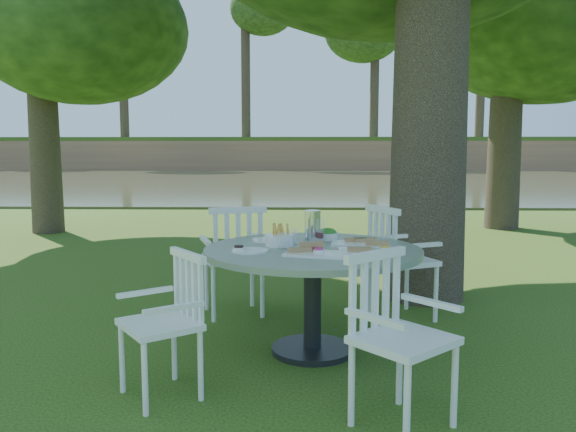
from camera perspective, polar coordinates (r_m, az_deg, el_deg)
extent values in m
plane|color=#203B0C|center=(4.56, -0.07, -10.96)|extent=(140.00, 140.00, 0.00)
cylinder|color=black|center=(3.97, 2.48, -13.38)|extent=(0.56, 0.56, 0.04)
cylinder|color=black|center=(3.86, 2.50, -8.58)|extent=(0.12, 0.12, 0.65)
cylinder|color=slate|center=(3.79, 2.53, -3.56)|extent=(1.46, 1.46, 0.04)
cylinder|color=white|center=(4.72, 14.79, -7.68)|extent=(0.04, 0.04, 0.46)
cylinder|color=white|center=(5.04, 11.96, -6.70)|extent=(0.04, 0.04, 0.46)
cylinder|color=white|center=(4.51, 11.02, -8.24)|extent=(0.04, 0.04, 0.46)
cylinder|color=white|center=(4.84, 8.33, -7.16)|extent=(0.04, 0.04, 0.46)
cube|color=white|center=(4.72, 11.59, -4.47)|extent=(0.58, 0.61, 0.04)
cube|color=white|center=(4.57, 9.52, -2.04)|extent=(0.23, 0.45, 0.47)
cylinder|color=white|center=(5.03, -3.67, -6.59)|extent=(0.04, 0.04, 0.46)
cylinder|color=white|center=(4.96, -8.28, -6.85)|extent=(0.04, 0.04, 0.46)
cylinder|color=white|center=(4.69, -2.63, -7.57)|extent=(0.04, 0.04, 0.46)
cylinder|color=white|center=(4.61, -7.58, -7.87)|extent=(0.04, 0.04, 0.46)
cube|color=white|center=(4.77, -5.57, -4.30)|extent=(0.58, 0.55, 0.04)
cube|color=white|center=(4.53, -5.09, -2.11)|extent=(0.46, 0.19, 0.47)
cylinder|color=white|center=(3.43, -16.51, -13.71)|extent=(0.03, 0.03, 0.40)
cylinder|color=white|center=(3.12, -14.34, -15.74)|extent=(0.03, 0.03, 0.40)
cylinder|color=white|center=(3.53, -11.49, -12.95)|extent=(0.03, 0.03, 0.40)
cylinder|color=white|center=(3.23, -8.88, -14.78)|extent=(0.03, 0.03, 0.40)
cube|color=white|center=(3.25, -12.91, -10.69)|extent=(0.54, 0.55, 0.04)
cube|color=white|center=(3.27, -10.11, -7.15)|extent=(0.27, 0.35, 0.41)
cylinder|color=white|center=(2.74, 11.99, -18.58)|extent=(0.03, 0.03, 0.43)
cylinder|color=white|center=(3.03, 16.56, -16.21)|extent=(0.03, 0.03, 0.43)
cylinder|color=white|center=(2.94, 6.47, -16.67)|extent=(0.03, 0.03, 0.43)
cylinder|color=white|center=(3.21, 11.26, -14.73)|extent=(0.03, 0.03, 0.43)
cube|color=white|center=(2.89, 11.70, -12.25)|extent=(0.59, 0.59, 0.04)
cube|color=white|center=(2.95, 8.85, -7.77)|extent=(0.35, 0.32, 0.44)
cube|color=white|center=(3.53, 3.03, -3.87)|extent=(0.45, 0.33, 0.02)
cube|color=white|center=(3.66, 8.07, -3.54)|extent=(0.37, 0.22, 0.01)
cube|color=white|center=(3.93, 7.38, -2.82)|extent=(0.42, 0.26, 0.02)
cylinder|color=white|center=(3.65, -3.90, -3.54)|extent=(0.24, 0.24, 0.01)
cylinder|color=white|center=(4.08, -1.94, -2.46)|extent=(0.25, 0.25, 0.01)
cylinder|color=white|center=(3.87, -0.89, -2.46)|extent=(0.20, 0.20, 0.08)
cylinder|color=white|center=(4.14, 4.03, -2.05)|extent=(0.16, 0.16, 0.05)
cylinder|color=silver|center=(4.02, 2.51, -1.04)|extent=(0.11, 0.11, 0.23)
cylinder|color=white|center=(3.97, 3.26, -1.59)|extent=(0.06, 0.06, 0.17)
cylinder|color=white|center=(3.89, 0.53, -2.12)|extent=(0.07, 0.07, 0.12)
cylinder|color=white|center=(3.74, -0.57, -2.51)|extent=(0.06, 0.06, 0.11)
cylinder|color=white|center=(3.55, 3.12, -3.67)|extent=(0.07, 0.07, 0.03)
cylinder|color=white|center=(3.67, 9.87, -3.41)|extent=(0.07, 0.07, 0.03)
cylinder|color=white|center=(3.83, 9.38, -2.99)|extent=(0.08, 0.08, 0.03)
cylinder|color=white|center=(3.65, -5.03, -3.42)|extent=(0.07, 0.07, 0.03)
ellipsoid|color=black|center=(10.63, -23.96, 16.86)|extent=(3.61, 3.61, 2.52)
ellipsoid|color=black|center=(11.09, 21.64, 18.65)|extent=(4.04, 4.04, 2.83)
cube|color=#363A22|center=(27.38, 1.36, 3.62)|extent=(100.00, 28.00, 0.12)
cube|color=brown|center=(42.85, 1.47, 6.12)|extent=(100.00, 3.00, 2.20)
cube|color=#203B0C|center=(50.36, 1.50, 7.60)|extent=(100.00, 18.00, 0.30)
cylinder|color=black|center=(50.55, -25.18, 14.22)|extent=(0.70, 0.70, 13.00)
ellipsoid|color=black|center=(51.12, -25.36, 17.83)|extent=(5.60, 5.60, 4.48)
cylinder|color=black|center=(47.30, -15.04, 15.19)|extent=(0.70, 0.70, 13.00)
ellipsoid|color=black|center=(47.91, -15.16, 19.03)|extent=(5.60, 5.60, 4.48)
cylinder|color=black|center=(45.63, -3.72, 15.72)|extent=(0.70, 0.70, 13.00)
ellipsoid|color=black|center=(46.27, -3.75, 19.69)|extent=(5.60, 5.60, 4.48)
cylinder|color=black|center=(45.70, 8.03, 15.65)|extent=(0.70, 0.70, 13.00)
ellipsoid|color=black|center=(46.34, 8.09, 19.62)|extent=(5.60, 5.60, 4.48)
cylinder|color=black|center=(47.51, 19.27, 15.01)|extent=(0.70, 0.70, 13.00)
ellipsoid|color=black|center=(48.12, 19.42, 18.83)|extent=(5.60, 5.60, 4.48)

